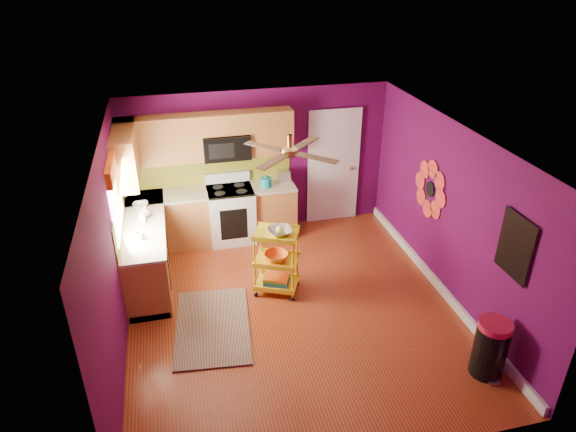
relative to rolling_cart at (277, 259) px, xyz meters
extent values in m
plane|color=maroon|center=(0.12, -0.47, -0.57)|extent=(5.00, 5.00, 0.00)
cube|color=#560947|center=(0.12, 2.03, 0.68)|extent=(4.50, 0.04, 2.50)
cube|color=#560947|center=(0.12, -2.97, 0.68)|extent=(4.50, 0.04, 2.50)
cube|color=#560947|center=(-2.13, -0.47, 0.68)|extent=(0.04, 5.00, 2.50)
cube|color=#560947|center=(2.37, -0.47, 0.68)|extent=(0.04, 5.00, 2.50)
cube|color=silver|center=(0.12, -0.47, 1.93)|extent=(4.50, 5.00, 0.04)
cube|color=white|center=(2.34, -0.47, -0.50)|extent=(0.05, 4.90, 0.14)
cube|color=#975929|center=(-1.83, 0.88, -0.12)|extent=(0.60, 2.30, 0.90)
cube|color=#975929|center=(-0.73, 1.73, -0.12)|extent=(2.80, 0.60, 0.90)
cube|color=beige|center=(-1.83, 0.88, 0.35)|extent=(0.63, 2.30, 0.04)
cube|color=beige|center=(-0.73, 1.73, 0.35)|extent=(2.80, 0.63, 0.04)
cube|color=black|center=(-1.83, 0.88, -0.52)|extent=(0.54, 2.30, 0.10)
cube|color=black|center=(-0.73, 1.73, -0.52)|extent=(2.80, 0.54, 0.10)
cube|color=white|center=(-0.43, 1.70, -0.11)|extent=(0.76, 0.66, 0.92)
cube|color=black|center=(-0.43, 1.70, 0.36)|extent=(0.76, 0.62, 0.03)
cube|color=white|center=(-0.43, 1.98, 0.47)|extent=(0.76, 0.06, 0.18)
cube|color=black|center=(-0.43, 1.37, -0.12)|extent=(0.45, 0.02, 0.55)
cube|color=#975929|center=(-1.47, 1.86, 1.26)|extent=(1.32, 0.33, 0.75)
cube|color=#975929|center=(0.31, 1.86, 1.26)|extent=(0.72, 0.33, 0.75)
cube|color=#975929|center=(-0.43, 1.86, 1.46)|extent=(0.76, 0.33, 0.34)
cube|color=#975929|center=(-1.96, 1.38, 1.26)|extent=(0.33, 1.30, 0.75)
cube|color=black|center=(-0.43, 1.83, 1.08)|extent=(0.76, 0.38, 0.40)
cube|color=olive|center=(-0.73, 2.02, 0.63)|extent=(2.80, 0.01, 0.51)
cube|color=olive|center=(-2.12, 0.88, 0.63)|extent=(0.01, 2.30, 0.51)
cube|color=white|center=(-2.11, 0.58, 0.98)|extent=(0.03, 1.20, 1.00)
cube|color=#E35D14|center=(-2.08, 0.58, 1.45)|extent=(0.08, 1.35, 0.22)
cube|color=white|center=(1.47, 2.00, 0.46)|extent=(0.85, 0.04, 2.05)
cube|color=white|center=(1.47, 1.98, 0.46)|extent=(0.95, 0.02, 2.15)
sphere|color=#BF8C3F|center=(1.79, 1.95, 0.43)|extent=(0.07, 0.07, 0.07)
cylinder|color=black|center=(2.35, 0.13, 0.78)|extent=(0.01, 0.24, 0.24)
cube|color=teal|center=(2.35, -1.87, 0.98)|extent=(0.03, 0.52, 0.72)
cube|color=black|center=(2.34, -1.87, 0.98)|extent=(0.01, 0.56, 0.76)
cylinder|color=#BF8C3F|center=(0.12, -0.27, 1.85)|extent=(0.06, 0.06, 0.16)
cylinder|color=#BF8C3F|center=(0.12, -0.27, 1.71)|extent=(0.20, 0.20, 0.08)
cube|color=#4C2D19|center=(0.39, 0.00, 1.71)|extent=(0.47, 0.47, 0.01)
cube|color=#4C2D19|center=(-0.15, 0.00, 1.71)|extent=(0.47, 0.47, 0.01)
cube|color=#4C2D19|center=(-0.15, -0.54, 1.71)|extent=(0.47, 0.47, 0.01)
cube|color=#4C2D19|center=(0.39, -0.54, 1.71)|extent=(0.47, 0.47, 0.01)
cube|color=black|center=(-1.02, -0.58, -0.55)|extent=(1.13, 1.68, 0.02)
cylinder|color=yellow|center=(-0.33, -0.06, -0.05)|extent=(0.03, 0.03, 0.94)
cylinder|color=yellow|center=(0.16, -0.28, -0.05)|extent=(0.03, 0.03, 0.94)
cylinder|color=yellow|center=(-0.18, 0.29, -0.05)|extent=(0.03, 0.03, 0.94)
cylinder|color=yellow|center=(0.32, 0.06, -0.05)|extent=(0.03, 0.03, 0.94)
sphere|color=black|center=(-0.33, -0.06, -0.53)|extent=(0.07, 0.07, 0.07)
sphere|color=black|center=(0.16, -0.28, -0.53)|extent=(0.07, 0.07, 0.07)
sphere|color=black|center=(-0.18, 0.29, -0.53)|extent=(0.07, 0.07, 0.07)
sphere|color=black|center=(0.32, 0.06, -0.53)|extent=(0.07, 0.07, 0.07)
cube|color=yellow|center=(-0.01, 0.00, 0.40)|extent=(0.74, 0.65, 0.03)
cube|color=yellow|center=(-0.01, 0.00, -0.03)|extent=(0.74, 0.65, 0.03)
cube|color=yellow|center=(-0.01, 0.00, -0.43)|extent=(0.74, 0.65, 0.03)
imported|color=beige|center=(0.04, -0.02, 0.45)|extent=(0.44, 0.44, 0.08)
sphere|color=yellow|center=(0.04, -0.02, 0.48)|extent=(0.11, 0.11, 0.11)
imported|color=#E35D14|center=(-0.01, 0.00, 0.04)|extent=(0.46, 0.46, 0.11)
cube|color=navy|center=(-0.01, 0.00, -0.39)|extent=(0.43, 0.39, 0.04)
cube|color=#267233|center=(-0.01, 0.00, -0.35)|extent=(0.43, 0.39, 0.04)
cube|color=#E35D14|center=(-0.01, 0.00, -0.32)|extent=(0.43, 0.39, 0.03)
cylinder|color=black|center=(2.08, -2.17, -0.23)|extent=(0.46, 0.46, 0.67)
cylinder|color=#B2193B|center=(2.08, -2.17, 0.14)|extent=(0.39, 0.39, 0.08)
cube|color=beige|center=(2.08, -2.37, -0.55)|extent=(0.14, 0.09, 0.03)
cylinder|color=teal|center=(0.19, 1.66, 0.45)|extent=(0.18, 0.18, 0.16)
sphere|color=teal|center=(0.19, 1.66, 0.55)|extent=(0.06, 0.06, 0.06)
cube|color=beige|center=(0.52, 1.82, 0.46)|extent=(0.22, 0.15, 0.18)
imported|color=#EA3F72|center=(-1.83, 0.84, 0.48)|extent=(0.09, 0.09, 0.20)
imported|color=white|center=(-1.78, 1.03, 0.46)|extent=(0.14, 0.14, 0.17)
imported|color=white|center=(-1.86, 1.38, 0.40)|extent=(0.23, 0.23, 0.06)
imported|color=white|center=(-1.85, 0.36, 0.42)|extent=(0.13, 0.13, 0.10)
camera|label=1|loc=(-1.29, -6.07, 3.97)|focal=32.00mm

